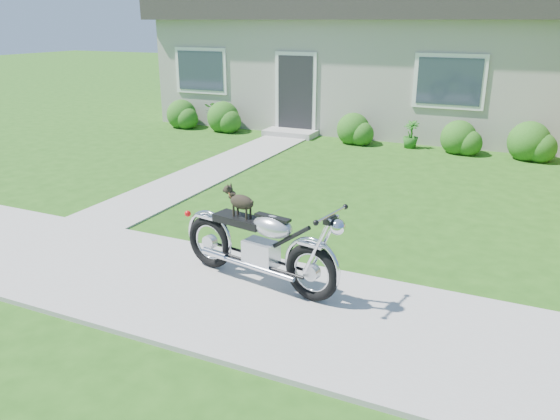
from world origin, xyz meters
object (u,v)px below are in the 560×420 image
(potted_plant_left, at_px, (217,117))
(potted_plant_right, at_px, (411,134))
(house, at_px, (381,49))
(motorcycle_with_dog, at_px, (260,244))

(potted_plant_left, bearing_deg, potted_plant_right, 0.00)
(house, relative_size, motorcycle_with_dog, 5.71)
(house, height_order, potted_plant_right, house)
(potted_plant_right, relative_size, motorcycle_with_dog, 0.30)
(house, bearing_deg, potted_plant_right, -62.73)
(potted_plant_right, xyz_separation_m, motorcycle_with_dog, (-0.01, -8.19, 0.21))
(house, distance_m, potted_plant_right, 4.28)
(house, height_order, motorcycle_with_dog, house)
(house, xyz_separation_m, potted_plant_left, (-3.74, -3.44, -1.79))
(potted_plant_left, bearing_deg, house, 42.61)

